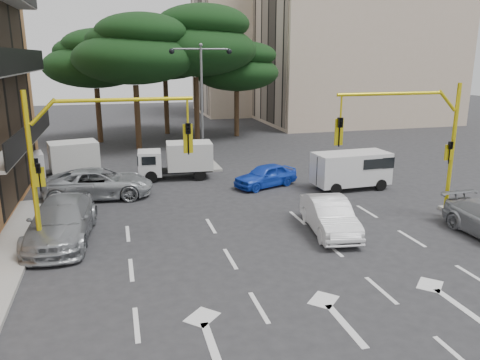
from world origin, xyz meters
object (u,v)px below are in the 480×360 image
Objects in this scene: signal_mast_right at (419,134)px; van_white at (351,170)px; box_truck_b at (176,161)px; car_silver_wagon at (61,221)px; car_silver_cross_a at (99,183)px; car_white_hatch at (329,216)px; box_truck_a at (60,161)px; signal_mast_left at (85,150)px; car_blue_compact at (266,176)px; street_lamp_center at (202,82)px.

signal_mast_right is 6.07m from van_white.
car_silver_wagon is at bearing 150.88° from box_truck_b.
car_white_hatch is at bearing -125.18° from car_silver_cross_a.
van_white is 0.92× the size of box_truck_a.
signal_mast_left reaches higher than car_white_hatch.
car_white_hatch is 0.97× the size of box_truck_a.
car_silver_wagon is at bearing 174.37° from signal_mast_right.
van_white is at bearing 63.93° from car_white_hatch.
car_silver_wagon is 15.15m from van_white.
car_blue_compact is at bearing 37.49° from signal_mast_left.
van_white is at bearing -123.73° from box_truck_a.
signal_mast_left is at bearing 180.00° from signal_mast_right.
car_white_hatch is at bearing -37.13° from van_white.
street_lamp_center is 15.58m from car_silver_wagon.
box_truck_b is at bearing 123.92° from car_white_hatch.
signal_mast_left is 1.10× the size of car_silver_cross_a.
signal_mast_right is 1.36× the size of box_truck_b.
car_blue_compact is 4.69m from van_white.
street_lamp_center is 11.75m from van_white.
car_silver_wagon is at bearing 178.40° from car_white_hatch.
signal_mast_left is 11.34m from box_truck_b.
signal_mast_right is at bearing 0.00° from signal_mast_left.
street_lamp_center is (-6.80, 14.01, 1.54)m from signal_mast_right.
van_white is (13.44, 5.36, -2.85)m from signal_mast_left.
box_truck_b is at bearing -52.36° from car_silver_cross_a.
signal_mast_right is at bearing -0.58° from van_white.
signal_mast_right is 1.38× the size of car_white_hatch.
car_white_hatch is at bearing -173.73° from signal_mast_right.
car_white_hatch is (2.60, -14.47, -4.71)m from street_lamp_center.
van_white reaches higher than car_silver_cross_a.
car_white_hatch is 16.65m from box_truck_a.
car_silver_wagon is 1.03× the size of car_silver_cross_a.
car_blue_compact is 0.83× the size of box_truck_a.
car_blue_compact is 5.56m from box_truck_b.
car_white_hatch is (9.40, -0.46, -3.17)m from signal_mast_left.
box_truck_a reaches higher than car_blue_compact.
box_truck_b reaches higher than car_white_hatch.
car_blue_compact is at bearing -112.03° from van_white.
signal_mast_left is 7.80m from car_silver_cross_a.
box_truck_b reaches higher than car_silver_wagon.
car_silver_cross_a is (-8.95, 0.21, 0.12)m from car_blue_compact.
box_truck_b is at bearing 61.48° from car_silver_wagon.
van_white reaches higher than car_blue_compact.
car_blue_compact is 0.91× the size of van_white.
box_truck_a is at bearing 31.84° from car_silver_cross_a.
box_truck_a is at bearing 100.83° from signal_mast_left.
box_truck_a is (-15.80, 11.48, -2.78)m from signal_mast_right.
van_white is at bearing 49.20° from car_blue_compact.
van_white is (14.64, 3.90, 0.22)m from car_silver_wagon.
car_white_hatch is at bearing -150.56° from box_truck_b.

